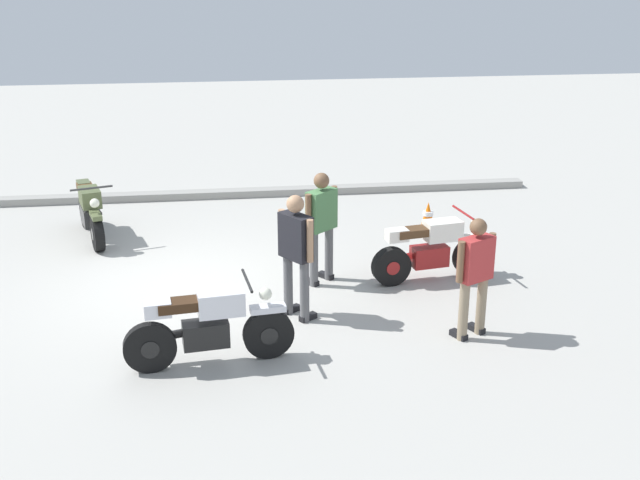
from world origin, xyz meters
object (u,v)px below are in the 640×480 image
person_in_red_shirt (475,271)px  person_in_green_shirt (321,221)px  motorcycle_olive_vintage (91,212)px  motorcycle_silver_cruiser (208,326)px  traffic_cone (428,216)px  person_in_black_shirt (296,248)px  motorcycle_cream_vintage (432,250)px

person_in_red_shirt → person_in_green_shirt: 2.68m
motorcycle_olive_vintage → motorcycle_silver_cruiser: (2.08, -4.87, 0.03)m
motorcycle_silver_cruiser → traffic_cone: (3.92, 4.52, -0.26)m
person_in_black_shirt → person_in_green_shirt: 1.28m
traffic_cone → motorcycle_cream_vintage: bearing=-103.4°
traffic_cone → motorcycle_olive_vintage: bearing=176.7°
person_in_black_shirt → person_in_green_shirt: person_in_black_shirt is taller
traffic_cone → person_in_black_shirt: bearing=-129.4°
motorcycle_olive_vintage → person_in_green_shirt: bearing=40.1°
person_in_red_shirt → traffic_cone: person_in_red_shirt is taller
person_in_red_shirt → motorcycle_cream_vintage: bearing=-26.4°
person_in_red_shirt → person_in_green_shirt: bearing=12.7°
motorcycle_olive_vintage → person_in_black_shirt: bearing=25.3°
person_in_green_shirt → traffic_cone: person_in_green_shirt is taller
motorcycle_silver_cruiser → person_in_black_shirt: person_in_black_shirt is taller
motorcycle_silver_cruiser → person_in_red_shirt: (3.42, 0.32, 0.41)m
person_in_black_shirt → person_in_red_shirt: (2.23, -0.87, -0.09)m
motorcycle_silver_cruiser → person_in_green_shirt: (1.69, 2.37, 0.48)m
motorcycle_silver_cruiser → person_in_red_shirt: 3.46m
motorcycle_olive_vintage → motorcycle_cream_vintage: size_ratio=0.98×
person_in_green_shirt → motorcycle_silver_cruiser: bearing=103.8°
motorcycle_silver_cruiser → person_in_black_shirt: size_ratio=1.18×
motorcycle_silver_cruiser → traffic_cone: bearing=42.1°
motorcycle_olive_vintage → traffic_cone: bearing=70.3°
motorcycle_silver_cruiser → person_in_red_shirt: size_ratio=1.27×
motorcycle_silver_cruiser → person_in_red_shirt: person_in_red_shirt is taller
person_in_black_shirt → traffic_cone: 4.37m
motorcycle_silver_cruiser → person_in_black_shirt: bearing=38.0°
motorcycle_olive_vintage → motorcycle_silver_cruiser: 5.29m
motorcycle_olive_vintage → person_in_red_shirt: 7.15m
person_in_green_shirt → traffic_cone: size_ratio=3.28×
motorcycle_olive_vintage → person_in_green_shirt: 4.56m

